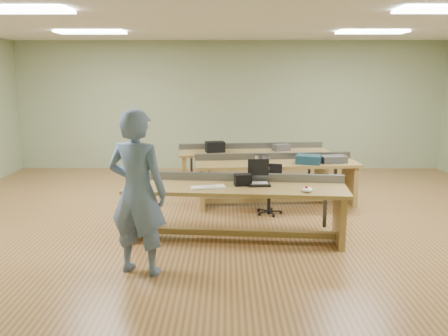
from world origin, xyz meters
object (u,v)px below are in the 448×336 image
(laptop_base, at_px, (259,184))
(task_chair, at_px, (269,196))
(camera_bag, at_px, (243,180))
(drinks_can, at_px, (257,159))
(mug, at_px, (266,159))
(parts_bin_grey, at_px, (333,159))
(workbench_mid, at_px, (276,173))
(workbench_back, at_px, (253,160))
(parts_bin_teal, at_px, (309,159))
(person, at_px, (138,193))
(workbench_front, at_px, (236,199))

(laptop_base, bearing_deg, task_chair, 75.17)
(camera_bag, relative_size, drinks_can, 2.00)
(camera_bag, xyz_separation_m, task_chair, (0.48, 1.19, -0.54))
(task_chair, xyz_separation_m, mug, (-0.02, 0.58, 0.51))
(camera_bag, bearing_deg, parts_bin_grey, 36.51)
(workbench_mid, relative_size, workbench_back, 0.95)
(drinks_can, bearing_deg, parts_bin_teal, -4.19)
(workbench_mid, distance_m, task_chair, 0.63)
(task_chair, height_order, drinks_can, drinks_can)
(parts_bin_teal, bearing_deg, workbench_back, 122.92)
(task_chair, bearing_deg, laptop_base, -88.95)
(person, bearing_deg, parts_bin_teal, -113.88)
(workbench_front, relative_size, task_chair, 3.80)
(workbench_mid, xyz_separation_m, laptop_base, (-0.42, -1.73, 0.21))
(laptop_base, height_order, parts_bin_teal, parts_bin_teal)
(camera_bag, bearing_deg, person, -146.52)
(workbench_front, xyz_separation_m, workbench_mid, (0.74, 1.77, -0.00))
(workbench_mid, height_order, laptop_base, workbench_mid)
(mug, relative_size, drinks_can, 1.11)
(person, distance_m, parts_bin_grey, 4.03)
(workbench_mid, relative_size, person, 1.51)
(workbench_mid, xyz_separation_m, camera_bag, (-0.64, -1.74, 0.27))
(workbench_front, bearing_deg, person, -129.87)
(laptop_base, bearing_deg, drinks_can, 84.81)
(workbench_back, bearing_deg, workbench_front, -103.23)
(parts_bin_teal, bearing_deg, camera_bag, -126.02)
(task_chair, xyz_separation_m, parts_bin_teal, (0.70, 0.43, 0.53))
(workbench_front, height_order, camera_bag, camera_bag)
(parts_bin_teal, bearing_deg, person, -130.75)
(laptop_base, relative_size, camera_bag, 1.26)
(task_chair, xyz_separation_m, parts_bin_grey, (1.13, 0.51, 0.51))
(camera_bag, bearing_deg, workbench_front, -172.81)
(person, height_order, parts_bin_grey, person)
(drinks_can, bearing_deg, parts_bin_grey, 1.01)
(parts_bin_grey, bearing_deg, person, -134.61)
(workbench_back, distance_m, parts_bin_grey, 1.81)
(workbench_mid, bearing_deg, camera_bag, -115.71)
(camera_bag, bearing_deg, workbench_back, 73.75)
(workbench_front, height_order, person, person)
(drinks_can, bearing_deg, mug, 27.40)
(camera_bag, relative_size, mug, 1.81)
(parts_bin_grey, height_order, drinks_can, same)
(person, distance_m, task_chair, 2.97)
(workbench_front, xyz_separation_m, drinks_can, (0.39, 1.71, 0.25))
(parts_bin_teal, bearing_deg, task_chair, -148.56)
(laptop_base, height_order, mug, mug)
(task_chair, bearing_deg, drinks_can, 123.50)
(parts_bin_teal, bearing_deg, drinks_can, 175.81)
(workbench_front, bearing_deg, camera_bag, 22.30)
(person, bearing_deg, workbench_back, -93.59)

